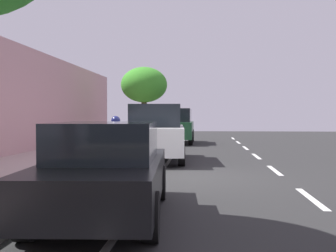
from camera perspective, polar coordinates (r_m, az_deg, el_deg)
The scene contains 12 objects.
ground at distance 11.23m, azimuth 2.27°, elevation -6.88°, with size 62.18×62.18×0.00m, color #292929.
sidewalk at distance 12.21m, azimuth -18.84°, elevation -5.89°, with size 4.23×38.86×0.17m, color #B79C98.
curb_edge at distance 11.52m, azimuth -8.70°, elevation -6.27°, with size 0.16×38.86×0.17m, color gray.
lane_stripe_centre at distance 12.92m, azimuth 14.16°, elevation -5.80°, with size 0.14×35.80×0.01m.
lane_stripe_bike_edge at distance 11.28m, azimuth -1.36°, elevation -6.82°, with size 0.12×38.86×0.01m, color white.
parked_suv_green_nearest at distance 24.18m, azimuth 1.10°, elevation 0.07°, with size 1.97×4.70×1.99m.
parked_suv_white_second at distance 14.99m, azimuth -1.57°, elevation -0.83°, with size 2.18×4.80×1.99m.
parked_sedan_black_mid at distance 6.92m, azimuth -8.39°, elevation -5.89°, with size 2.03×4.49×1.52m.
bicycle_at_curb at distance 11.27m, azimuth -6.53°, elevation -4.89°, with size 1.43×1.10×0.78m.
cyclist_with_backpack at distance 11.70m, azimuth -7.21°, elevation -1.78°, with size 0.51×0.58×1.61m.
street_tree_near_cyclist at distance 25.23m, azimuth -3.25°, elevation 5.50°, with size 2.74×2.74×4.30m.
fire_hydrant at distance 18.70m, azimuth -4.83°, elevation -1.70°, with size 0.22×0.22×0.84m.
Camera 1 is at (-0.45, 11.10, 1.64)m, focal length 45.23 mm.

